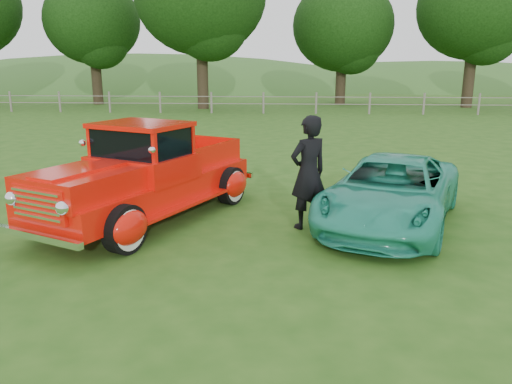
# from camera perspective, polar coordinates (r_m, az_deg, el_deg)

# --- Properties ---
(ground) EXTENTS (140.00, 140.00, 0.00)m
(ground) POSITION_cam_1_polar(r_m,az_deg,el_deg) (7.52, -8.46, -7.36)
(ground) COLOR #285316
(ground) RESTS_ON ground
(distant_hills) EXTENTS (116.00, 60.00, 18.00)m
(distant_hills) POSITION_cam_1_polar(r_m,az_deg,el_deg) (66.92, -0.92, 8.18)
(distant_hills) COLOR #2E5F23
(distant_hills) RESTS_ON ground
(fence_line) EXTENTS (48.00, 0.12, 1.20)m
(fence_line) POSITION_cam_1_polar(r_m,az_deg,el_deg) (28.94, 0.85, 10.15)
(fence_line) COLOR gray
(fence_line) RESTS_ON ground
(tree_mid_west) EXTENTS (6.40, 6.40, 8.46)m
(tree_mid_west) POSITION_cam_1_polar(r_m,az_deg,el_deg) (37.47, -18.21, 18.02)
(tree_mid_west) COLOR black
(tree_mid_west) RESTS_ON ground
(tree_near_east) EXTENTS (6.80, 6.80, 8.33)m
(tree_near_east) POSITION_cam_1_polar(r_m,az_deg,el_deg) (36.06, 9.91, 18.19)
(tree_near_east) COLOR black
(tree_near_east) RESTS_ON ground
(tree_mid_east) EXTENTS (7.20, 7.20, 9.44)m
(tree_mid_east) POSITION_cam_1_polar(r_m,az_deg,el_deg) (35.85, 23.87, 18.74)
(tree_mid_east) COLOR black
(tree_mid_east) RESTS_ON ground
(red_pickup) EXTENTS (3.64, 5.26, 1.78)m
(red_pickup) POSITION_cam_1_polar(r_m,az_deg,el_deg) (9.23, -12.44, 1.73)
(red_pickup) COLOR black
(red_pickup) RESTS_ON ground
(teal_sedan) EXTENTS (3.40, 4.70, 1.19)m
(teal_sedan) POSITION_cam_1_polar(r_m,az_deg,el_deg) (9.08, 15.21, 0.04)
(teal_sedan) COLOR teal
(teal_sedan) RESTS_ON ground
(man) EXTENTS (0.85, 0.79, 1.95)m
(man) POSITION_cam_1_polar(r_m,az_deg,el_deg) (8.54, 6.01, 2.22)
(man) COLOR black
(man) RESTS_ON ground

